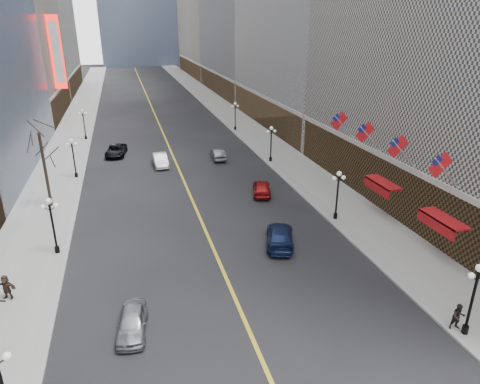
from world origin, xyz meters
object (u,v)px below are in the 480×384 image
streetlamp_west_3 (84,121)px  car_nb_far (116,150)px  streetlamp_east_0 (474,292)px  streetlamp_east_1 (338,190)px  car_sb_mid (262,187)px  car_nb_mid (160,160)px  car_sb_near (280,236)px  streetlamp_west_1 (52,220)px  car_nb_near (132,322)px  car_sb_far (218,154)px  streetlamp_west_2 (73,154)px  streetlamp_east_2 (271,140)px  streetlamp_west_0 (1,380)px  streetlamp_east_3 (235,113)px

streetlamp_west_3 → car_nb_far: size_ratio=0.86×
streetlamp_east_0 → streetlamp_east_1: same height
streetlamp_west_3 → car_sb_mid: streetlamp_west_3 is taller
car_nb_mid → car_sb_near: car_nb_mid is taller
streetlamp_west_1 → car_nb_near: bearing=-63.7°
car_sb_far → streetlamp_west_3: bearing=-37.3°
streetlamp_west_2 → car_nb_far: size_ratio=0.86×
streetlamp_east_2 → car_sb_near: size_ratio=0.87×
streetlamp_west_3 → car_nb_near: (5.29, -46.72, -2.22)m
streetlamp_east_2 → car_sb_mid: bearing=-113.7°
car_nb_mid → car_sb_mid: bearing=-54.7°
car_nb_far → car_sb_near: size_ratio=1.01×
streetlamp_west_2 → car_sb_far: (17.36, 2.97, -2.20)m
streetlamp_east_1 → streetlamp_east_2: same height
streetlamp_east_1 → streetlamp_west_1: size_ratio=1.00×
car_nb_mid → car_nb_near: bearing=-99.7°
streetlamp_west_0 → car_sb_far: streetlamp_west_0 is taller
streetlamp_east_1 → streetlamp_west_3: size_ratio=1.00×
streetlamp_west_3 → car_nb_far: streetlamp_west_3 is taller
streetlamp_east_2 → streetlamp_west_3: (-23.60, 18.00, 0.00)m
streetlamp_east_2 → streetlamp_west_2: size_ratio=1.00×
car_nb_mid → car_sb_near: size_ratio=0.89×
car_sb_near → car_sb_mid: (1.95, 10.73, -0.01)m
car_nb_far → car_sb_near: bearing=-57.9°
streetlamp_east_0 → car_sb_mid: bearing=100.8°
streetlamp_west_3 → car_nb_mid: (9.80, -15.81, -2.14)m
car_nb_far → car_sb_far: 13.91m
streetlamp_west_3 → car_sb_far: 23.07m
streetlamp_west_1 → car_sb_far: bearing=50.4°
streetlamp_west_3 → streetlamp_west_0: bearing=-90.0°
streetlamp_west_2 → car_nb_mid: size_ratio=0.97×
car_sb_near → car_sb_mid: car_sb_near is taller
streetlamp_east_0 → streetlamp_west_0: (-23.60, 0.00, 0.00)m
streetlamp_west_2 → car_sb_mid: size_ratio=1.03×
streetlamp_east_2 → streetlamp_west_1: 29.68m
streetlamp_east_1 → streetlamp_west_3: 43.05m
streetlamp_east_1 → streetlamp_west_1: (-23.60, 0.00, 0.00)m
streetlamp_east_0 → streetlamp_west_3: size_ratio=1.00×
car_nb_far → car_sb_near: (12.66, -29.19, 0.03)m
streetlamp_west_1 → car_nb_near: size_ratio=1.13×
streetlamp_west_1 → streetlamp_west_2: size_ratio=1.00×
car_sb_near → streetlamp_east_0: bearing=135.6°
streetlamp_west_2 → car_nb_mid: 10.27m
streetlamp_east_2 → streetlamp_east_3: 18.00m
streetlamp_east_3 → streetlamp_east_1: bearing=-90.0°
car_nb_near → car_sb_far: bearing=76.1°
streetlamp_west_0 → streetlamp_east_2: bearing=55.2°
streetlamp_west_0 → streetlamp_west_2: bearing=90.0°
car_nb_far → car_sb_near: car_sb_near is taller
streetlamp_west_3 → car_sb_far: bearing=-40.9°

